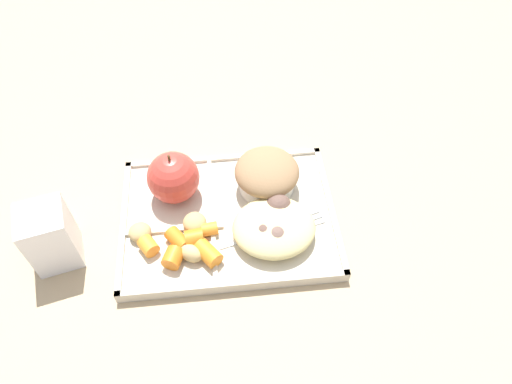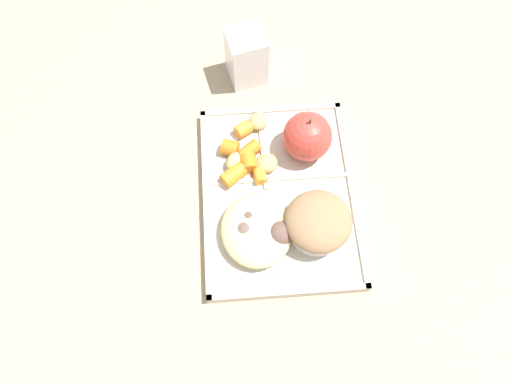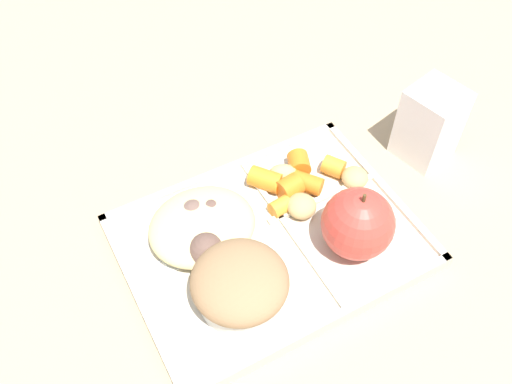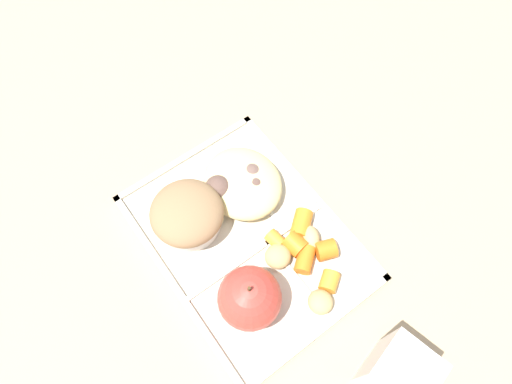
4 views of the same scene
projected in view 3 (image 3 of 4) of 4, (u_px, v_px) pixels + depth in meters
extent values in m
plane|color=tan|center=(270.00, 247.00, 0.61)|extent=(6.00, 6.00, 0.00)
cube|color=beige|center=(270.00, 243.00, 0.61)|extent=(0.31, 0.23, 0.01)
cube|color=beige|center=(224.00, 170.00, 0.66)|extent=(0.31, 0.01, 0.01)
cube|color=beige|center=(326.00, 321.00, 0.54)|extent=(0.31, 0.01, 0.01)
cube|color=beige|center=(383.00, 186.00, 0.65)|extent=(0.01, 0.23, 0.01)
cube|color=beige|center=(139.00, 298.00, 0.56)|extent=(0.01, 0.23, 0.01)
cube|color=beige|center=(289.00, 229.00, 0.61)|extent=(0.01, 0.21, 0.01)
cube|color=beige|center=(321.00, 199.00, 0.63)|extent=(0.14, 0.01, 0.01)
sphere|color=#C63D33|center=(358.00, 224.00, 0.57)|extent=(0.08, 0.08, 0.08)
cylinder|color=#4C381E|center=(364.00, 199.00, 0.54)|extent=(0.00, 0.00, 0.01)
cylinder|color=silver|center=(240.00, 293.00, 0.55)|extent=(0.08, 0.08, 0.03)
ellipsoid|color=#93704C|center=(240.00, 281.00, 0.53)|extent=(0.10, 0.10, 0.04)
cylinder|color=orange|center=(334.00, 167.00, 0.65)|extent=(0.03, 0.03, 0.02)
cylinder|color=orange|center=(265.00, 179.00, 0.64)|extent=(0.04, 0.04, 0.02)
cylinder|color=orange|center=(289.00, 188.00, 0.63)|extent=(0.03, 0.03, 0.03)
cylinder|color=orange|center=(307.00, 183.00, 0.64)|extent=(0.04, 0.04, 0.02)
cylinder|color=orange|center=(280.00, 207.00, 0.62)|extent=(0.02, 0.02, 0.02)
cylinder|color=orange|center=(299.00, 163.00, 0.65)|extent=(0.03, 0.03, 0.03)
ellipsoid|color=tan|center=(301.00, 206.00, 0.62)|extent=(0.03, 0.03, 0.02)
ellipsoid|color=tan|center=(355.00, 177.00, 0.64)|extent=(0.03, 0.03, 0.02)
ellipsoid|color=tan|center=(283.00, 174.00, 0.64)|extent=(0.04, 0.04, 0.02)
ellipsoid|color=#D6C684|center=(202.00, 226.00, 0.59)|extent=(0.12, 0.10, 0.04)
sphere|color=brown|center=(194.00, 216.00, 0.60)|extent=(0.04, 0.04, 0.04)
sphere|color=brown|center=(211.00, 214.00, 0.60)|extent=(0.04, 0.04, 0.04)
sphere|color=brown|center=(206.00, 251.00, 0.57)|extent=(0.04, 0.04, 0.04)
sphere|color=brown|center=(195.00, 220.00, 0.60)|extent=(0.03, 0.03, 0.03)
cube|color=silver|center=(226.00, 224.00, 0.61)|extent=(0.10, 0.03, 0.00)
cube|color=silver|center=(178.00, 258.00, 0.59)|extent=(0.03, 0.03, 0.00)
cylinder|color=silver|center=(151.00, 267.00, 0.58)|extent=(0.02, 0.01, 0.00)
cylinder|color=silver|center=(157.00, 273.00, 0.58)|extent=(0.02, 0.01, 0.00)
cylinder|color=silver|center=(162.00, 279.00, 0.57)|extent=(0.02, 0.01, 0.00)
cube|color=white|center=(429.00, 124.00, 0.67)|extent=(0.07, 0.07, 0.10)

